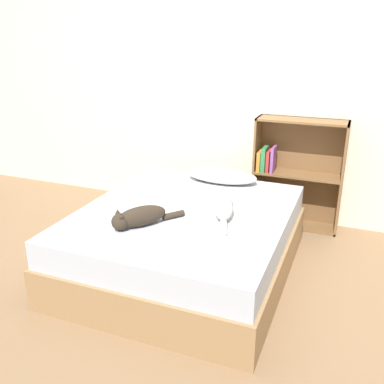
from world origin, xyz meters
TOP-DOWN VIEW (x-y plane):
  - ground_plane at (0.00, 0.00)m, footprint 8.00×8.00m
  - wall_back at (0.00, 1.34)m, footprint 8.00×0.06m
  - bed at (0.00, 0.00)m, footprint 1.57×1.81m
  - pillow at (0.05, 0.72)m, footprint 0.65×0.30m
  - cat_light at (0.29, 0.05)m, footprint 0.25×0.56m
  - cat_dark at (-0.19, -0.38)m, footprint 0.39×0.47m
  - bookshelf at (0.63, 1.21)m, footprint 0.82×0.26m

SIDE VIEW (x-z plane):
  - ground_plane at x=0.00m, z-range 0.00..0.00m
  - bed at x=0.00m, z-range 0.00..0.51m
  - bookshelf at x=0.63m, z-range 0.01..1.06m
  - pillow at x=0.05m, z-range 0.52..0.64m
  - cat_light at x=0.29m, z-range 0.50..0.66m
  - cat_dark at x=-0.19m, z-range 0.51..0.66m
  - wall_back at x=0.00m, z-range 0.00..2.50m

